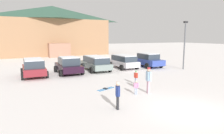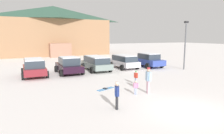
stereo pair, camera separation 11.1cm
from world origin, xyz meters
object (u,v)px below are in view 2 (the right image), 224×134
(skier_teen_in_navy_coat, at_px, (117,94))
(parked_white_suv, at_px, (124,61))
(parked_black_sedan, at_px, (69,65))
(skier_child_in_pink_snowsuit, at_px, (136,87))
(skier_adult_in_blue_parka, at_px, (148,79))
(pair_of_skis, at_px, (106,89))
(parked_maroon_van, at_px, (34,67))
(lamp_post, at_px, (185,42))
(ski_lodge, at_px, (54,30))
(parked_grey_wagon, at_px, (96,63))
(parked_blue_hatchback, at_px, (148,60))
(skier_child_in_red_jacket, at_px, (136,77))

(skier_teen_in_navy_coat, bearing_deg, parked_white_suv, 59.14)
(parked_black_sedan, distance_m, skier_child_in_pink_snowsuit, 9.12)
(skier_adult_in_blue_parka, bearing_deg, parked_black_sedan, 107.89)
(skier_child_in_pink_snowsuit, bearing_deg, pair_of_skis, 119.47)
(parked_maroon_van, height_order, lamp_post, lamp_post)
(skier_adult_in_blue_parka, bearing_deg, skier_child_in_pink_snowsuit, 176.14)
(ski_lodge, bearing_deg, pair_of_skis, -93.31)
(parked_maroon_van, relative_size, parked_grey_wagon, 0.85)
(parked_grey_wagon, distance_m, parked_white_suv, 3.37)
(parked_blue_hatchback, height_order, skier_teen_in_navy_coat, parked_blue_hatchback)
(skier_child_in_red_jacket, xyz_separation_m, pair_of_skis, (-2.61, -0.24, -0.57))
(parked_black_sedan, height_order, pair_of_skis, parked_black_sedan)
(parked_black_sedan, height_order, skier_adult_in_blue_parka, skier_adult_in_blue_parka)
(parked_grey_wagon, relative_size, parked_blue_hatchback, 1.04)
(skier_child_in_red_jacket, relative_size, lamp_post, 0.20)
(skier_adult_in_blue_parka, height_order, pair_of_skis, skier_adult_in_blue_parka)
(parked_white_suv, distance_m, skier_child_in_pink_snowsuit, 10.32)
(parked_grey_wagon, distance_m, skier_teen_in_navy_coat, 11.55)
(parked_maroon_van, relative_size, skier_child_in_pink_snowsuit, 4.58)
(parked_white_suv, distance_m, pair_of_skis, 9.20)
(parked_maroon_van, bearing_deg, parked_white_suv, 2.73)
(lamp_post, bearing_deg, pair_of_skis, -161.15)
(parked_black_sedan, distance_m, parked_white_suv, 6.41)
(ski_lodge, xyz_separation_m, lamp_post, (9.49, -24.57, -1.79))
(parked_maroon_van, height_order, parked_black_sedan, parked_black_sedan)
(parked_black_sedan, relative_size, skier_child_in_red_jacket, 3.97)
(parked_grey_wagon, bearing_deg, parked_black_sedan, -170.82)
(pair_of_skis, bearing_deg, parked_blue_hatchback, 39.34)
(lamp_post, bearing_deg, ski_lodge, 111.12)
(ski_lodge, height_order, skier_child_in_red_jacket, ski_lodge)
(parked_grey_wagon, bearing_deg, skier_teen_in_navy_coat, -106.22)
(parked_grey_wagon, relative_size, parked_white_suv, 1.16)
(skier_child_in_pink_snowsuit, bearing_deg, skier_teen_in_navy_coat, -142.21)
(skier_child_in_red_jacket, bearing_deg, parked_white_suv, 67.44)
(parked_grey_wagon, relative_size, skier_adult_in_blue_parka, 2.87)
(parked_black_sedan, bearing_deg, skier_adult_in_blue_parka, -72.11)
(ski_lodge, height_order, parked_grey_wagon, ski_lodge)
(ski_lodge, bearing_deg, parked_blue_hatchback, -71.64)
(parked_blue_hatchback, height_order, pair_of_skis, parked_blue_hatchback)
(skier_child_in_red_jacket, bearing_deg, parked_maroon_van, 135.12)
(parked_white_suv, height_order, skier_adult_in_blue_parka, skier_adult_in_blue_parka)
(ski_lodge, height_order, skier_child_in_pink_snowsuit, ski_lodge)
(ski_lodge, bearing_deg, parked_black_sedan, -96.61)
(parked_maroon_van, bearing_deg, skier_adult_in_blue_parka, -55.85)
(parked_white_suv, bearing_deg, skier_teen_in_navy_coat, -120.86)
(parked_white_suv, bearing_deg, parked_blue_hatchback, -3.04)
(ski_lodge, relative_size, skier_child_in_pink_snowsuit, 22.87)
(parked_maroon_van, relative_size, pair_of_skis, 2.85)
(pair_of_skis, bearing_deg, parked_grey_wagon, 73.52)
(parked_grey_wagon, distance_m, lamp_post, 9.86)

